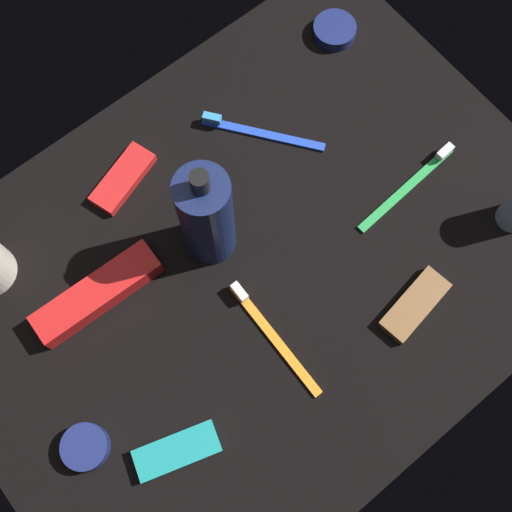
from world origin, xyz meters
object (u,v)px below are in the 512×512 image
(lotion_bottle, at_px, (207,217))
(cream_tin_left, at_px, (85,447))
(snack_bar_red, at_px, (123,179))
(toothbrush_blue, at_px, (256,131))
(snack_bar_brown, at_px, (415,305))
(toothbrush_green, at_px, (412,183))
(toothbrush_orange, at_px, (269,331))
(toothpaste_box_red, at_px, (98,294))
(snack_bar_teal, at_px, (177,451))
(cream_tin_right, at_px, (334,30))

(lotion_bottle, bearing_deg, cream_tin_left, -157.56)
(snack_bar_red, bearing_deg, toothbrush_blue, -34.77)
(snack_bar_brown, bearing_deg, toothbrush_green, 39.34)
(toothbrush_orange, bearing_deg, toothpaste_box_red, 129.09)
(toothbrush_blue, distance_m, toothpaste_box_red, 0.32)
(toothpaste_box_red, bearing_deg, snack_bar_teal, -97.58)
(toothbrush_orange, relative_size, toothpaste_box_red, 1.02)
(lotion_bottle, distance_m, toothbrush_green, 0.30)
(snack_bar_brown, bearing_deg, cream_tin_right, 54.43)
(snack_bar_red, bearing_deg, cream_tin_right, -18.16)
(toothpaste_box_red, distance_m, cream_tin_left, 0.19)
(snack_bar_red, bearing_deg, snack_bar_teal, -133.14)
(snack_bar_brown, xyz_separation_m, cream_tin_left, (-0.43, 0.12, 0.00))
(snack_bar_brown, relative_size, cream_tin_right, 1.61)
(snack_bar_red, bearing_deg, lotion_bottle, -92.48)
(toothpaste_box_red, height_order, snack_bar_red, toothpaste_box_red)
(toothpaste_box_red, xyz_separation_m, snack_bar_red, (0.12, 0.12, -0.01))
(toothbrush_blue, distance_m, snack_bar_brown, 0.33)
(lotion_bottle, distance_m, cream_tin_right, 0.39)
(lotion_bottle, distance_m, toothbrush_blue, 0.19)
(toothbrush_orange, distance_m, toothpaste_box_red, 0.23)
(lotion_bottle, height_order, cream_tin_right, lotion_bottle)
(snack_bar_brown, xyz_separation_m, cream_tin_right, (0.19, 0.38, 0.00))
(toothpaste_box_red, bearing_deg, lotion_bottle, -8.64)
(snack_bar_teal, bearing_deg, snack_bar_red, 82.40)
(lotion_bottle, bearing_deg, toothpaste_box_red, 169.31)
(toothbrush_blue, distance_m, snack_bar_teal, 0.45)
(toothpaste_box_red, bearing_deg, toothbrush_orange, -48.86)
(toothbrush_green, height_order, toothpaste_box_red, toothpaste_box_red)
(toothbrush_blue, xyz_separation_m, toothpaste_box_red, (-0.31, -0.06, 0.01))
(snack_bar_red, height_order, cream_tin_left, cream_tin_left)
(cream_tin_left, xyz_separation_m, cream_tin_right, (0.63, 0.26, -0.00))
(snack_bar_teal, distance_m, snack_bar_brown, 0.35)
(toothbrush_green, bearing_deg, toothpaste_box_red, 162.04)
(toothbrush_orange, xyz_separation_m, snack_bar_red, (-0.02, 0.29, 0.00))
(toothbrush_green, bearing_deg, snack_bar_teal, -170.11)
(snack_bar_teal, bearing_deg, cream_tin_left, 156.23)
(snack_bar_teal, bearing_deg, snack_bar_brown, 9.75)
(toothbrush_green, bearing_deg, toothbrush_blue, 120.86)
(snack_bar_teal, relative_size, snack_bar_red, 1.00)
(lotion_bottle, xyz_separation_m, snack_bar_brown, (0.15, -0.24, -0.08))
(toothbrush_orange, distance_m, snack_bar_teal, 0.19)
(toothpaste_box_red, bearing_deg, snack_bar_red, 46.00)
(snack_bar_red, bearing_deg, snack_bar_brown, -81.48)
(cream_tin_left, bearing_deg, toothpaste_box_red, 50.60)
(toothpaste_box_red, bearing_deg, toothbrush_green, -15.91)
(toothpaste_box_red, distance_m, cream_tin_right, 0.52)
(toothbrush_blue, xyz_separation_m, snack_bar_red, (-0.19, 0.06, 0.00))
(toothbrush_orange, height_order, cream_tin_left, same)
(toothbrush_blue, relative_size, toothpaste_box_red, 0.86)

